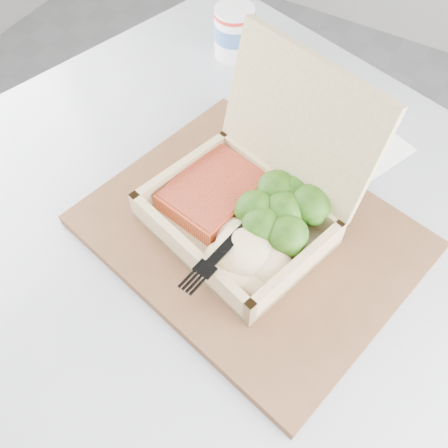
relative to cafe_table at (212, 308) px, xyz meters
The scene contains 9 objects.
cafe_table is the anchor object (origin of this frame).
serving_tray 0.20m from the cafe_table, 35.54° to the left, with size 0.36×0.29×0.02m, color brown.
takeout_container 0.26m from the cafe_table, 55.84° to the left, with size 0.24×0.24×0.19m.
salmon_fillet 0.23m from the cafe_table, 111.97° to the left, with size 0.09×0.11×0.02m, color #EA532D.
broccoli_pile 0.25m from the cafe_table, 33.48° to the left, with size 0.11×0.11×0.04m, color #3B7219, non-canonical shape.
mashed_potatoes 0.24m from the cafe_table, 16.66° to the right, with size 0.11×0.09×0.04m, color beige.
plastic_fork 0.25m from the cafe_table, 11.48° to the left, with size 0.03×0.15×0.02m.
paper_cup 0.43m from the cafe_table, 115.19° to the left, with size 0.06×0.06×0.08m.
receipt 0.31m from the cafe_table, 63.96° to the left, with size 0.08×0.14×0.00m, color white.
Camera 1 is at (-0.28, 0.09, 1.24)m, focal length 40.00 mm.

